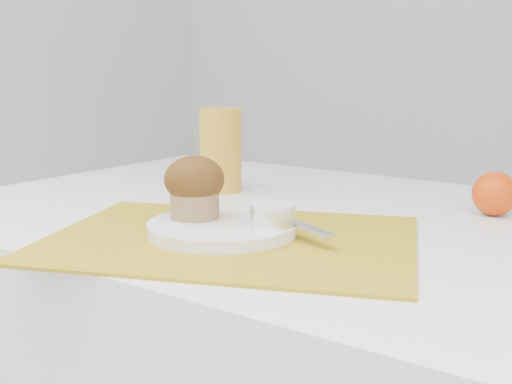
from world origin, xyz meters
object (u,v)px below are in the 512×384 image
Objects in this scene: orange at (495,194)px; muffin at (194,186)px; plate at (222,228)px; juice_glass at (221,150)px.

orange is 0.79× the size of muffin.
plate is 0.07m from muffin.
juice_glass is 1.78× the size of muffin.
orange is at bearing 47.99° from muffin.
plate is 1.32× the size of juice_glass.
muffin is (-0.05, -0.00, 0.05)m from plate.
juice_glass is (-0.47, -0.09, 0.04)m from orange.
orange reaches higher than plate.
plate is 0.33m from juice_glass.
muffin is at bearing -178.23° from plate.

